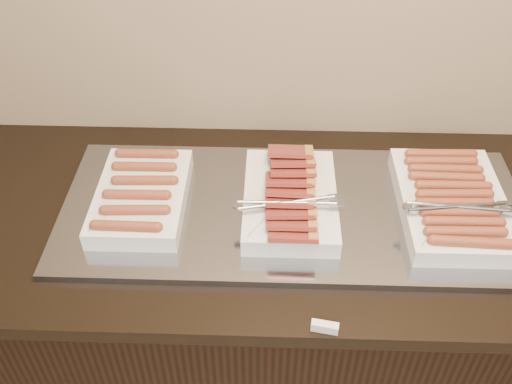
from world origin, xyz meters
TOP-DOWN VIEW (x-y plane):
  - counter at (0.00, 2.13)m, footprint 2.06×0.76m
  - warming_tray at (0.01, 2.13)m, footprint 1.20×0.50m
  - dish_left at (-0.38, 2.13)m, footprint 0.23×0.34m
  - dish_center at (0.00, 2.13)m, footprint 0.27×0.37m
  - dish_right at (0.41, 2.13)m, footprint 0.27×0.39m
  - label_holder at (0.07, 1.77)m, footprint 0.06×0.03m

SIDE VIEW (x-z plane):
  - counter at x=0.00m, z-range 0.00..0.90m
  - warming_tray at x=0.01m, z-range 0.90..0.92m
  - label_holder at x=0.07m, z-range 0.90..0.92m
  - dish_left at x=-0.38m, z-range 0.91..0.98m
  - dish_right at x=0.41m, z-range 0.91..0.99m
  - dish_center at x=0.00m, z-range 0.91..1.00m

